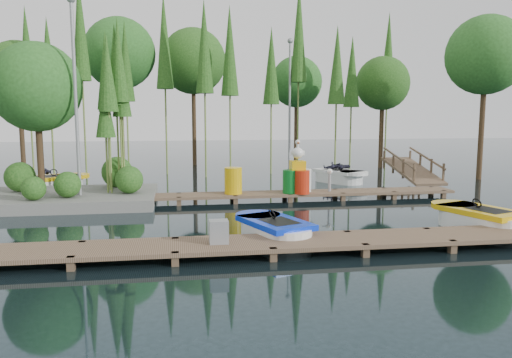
{
  "coord_description": "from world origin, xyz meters",
  "views": [
    {
      "loc": [
        -2.05,
        -15.69,
        3.27
      ],
      "look_at": [
        0.5,
        0.5,
        1.1
      ],
      "focal_mm": 35.0,
      "sensor_mm": 36.0,
      "label": 1
    }
  ],
  "objects": [
    {
      "name": "lamp_island",
      "position": [
        -5.5,
        2.5,
        4.26
      ],
      "size": [
        0.3,
        0.3,
        7.25
      ],
      "color": "gray",
      "rests_on": "ground"
    },
    {
      "name": "far_dock",
      "position": [
        1.0,
        2.5,
        0.23
      ],
      "size": [
        15.0,
        1.2,
        0.5
      ],
      "color": "brown",
      "rests_on": "ground"
    },
    {
      "name": "utility_cabinet",
      "position": [
        -1.15,
        -4.5,
        0.57
      ],
      "size": [
        0.43,
        0.37,
        0.53
      ],
      "primitive_type": "cube",
      "color": "gray",
      "rests_on": "near_dock"
    },
    {
      "name": "tree_screen",
      "position": [
        -2.04,
        10.6,
        6.12
      ],
      "size": [
        34.42,
        18.53,
        10.31
      ],
      "color": "#3F2C1A",
      "rests_on": "ground"
    },
    {
      "name": "near_dock",
      "position": [
        0.0,
        -4.5,
        0.23
      ],
      "size": [
        18.0,
        1.5,
        0.5
      ],
      "color": "brown",
      "rests_on": "ground"
    },
    {
      "name": "boat_white_far",
      "position": [
        5.51,
        6.85,
        0.3
      ],
      "size": [
        2.54,
        3.12,
        1.35
      ],
      "rotation": [
        0.0,
        0.0,
        -0.35
      ],
      "color": "white",
      "rests_on": "ground"
    },
    {
      "name": "island",
      "position": [
        -6.3,
        3.29,
        3.18
      ],
      "size": [
        6.2,
        4.2,
        6.75
      ],
      "color": "slate",
      "rests_on": "ground"
    },
    {
      "name": "seagull_post",
      "position": [
        3.66,
        2.5,
        0.89
      ],
      "size": [
        0.54,
        0.29,
        0.87
      ],
      "color": "gray",
      "rests_on": "far_dock"
    },
    {
      "name": "drum_cluster",
      "position": [
        2.4,
        2.35,
        0.89
      ],
      "size": [
        1.16,
        1.06,
        1.99
      ],
      "color": "#0B691E",
      "rests_on": "far_dock"
    },
    {
      "name": "lamp_rear",
      "position": [
        4.0,
        11.0,
        4.26
      ],
      "size": [
        0.3,
        0.3,
        7.25
      ],
      "color": "gray",
      "rests_on": "ground"
    },
    {
      "name": "yellow_barrel",
      "position": [
        -0.04,
        2.5,
        0.79
      ],
      "size": [
        0.65,
        0.65,
        0.98
      ],
      "primitive_type": "cylinder",
      "color": "gold",
      "rests_on": "far_dock"
    },
    {
      "name": "boat_blue",
      "position": [
        0.35,
        -3.4,
        0.26
      ],
      "size": [
        2.07,
        2.94,
        0.9
      ],
      "rotation": [
        0.0,
        0.0,
        0.36
      ],
      "color": "white",
      "rests_on": "ground"
    },
    {
      "name": "boat_yellow_far",
      "position": [
        -7.37,
        6.33,
        0.32
      ],
      "size": [
        3.27,
        2.68,
        1.5
      ],
      "rotation": [
        0.0,
        0.0,
        0.18
      ],
      "color": "white",
      "rests_on": "ground"
    },
    {
      "name": "ground_plane",
      "position": [
        0.0,
        0.0,
        0.0
      ],
      "size": [
        90.0,
        90.0,
        0.0
      ],
      "primitive_type": "plane",
      "color": "#1C2E34"
    },
    {
      "name": "boat_yellow_near",
      "position": [
        6.34,
        -3.01,
        0.28
      ],
      "size": [
        2.16,
        3.15,
        0.97
      ],
      "rotation": [
        0.0,
        0.0,
        0.42
      ],
      "color": "white",
      "rests_on": "ground"
    },
    {
      "name": "ramp",
      "position": [
        9.0,
        6.5,
        0.59
      ],
      "size": [
        1.5,
        3.94,
        1.49
      ],
      "color": "brown",
      "rests_on": "ground"
    }
  ]
}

